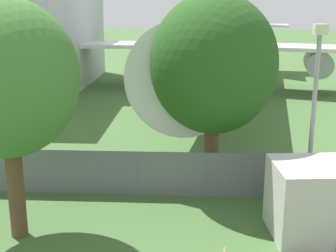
{
  "coord_description": "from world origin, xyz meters",
  "views": [
    {
      "loc": [
        -0.41,
        -5.74,
        7.33
      ],
      "look_at": [
        -1.54,
        14.09,
        2.0
      ],
      "focal_mm": 50.0,
      "sensor_mm": 36.0,
      "label": 1
    }
  ],
  "objects_px": {
    "airplane": "(228,40)",
    "portable_cabin": "(323,200)",
    "tree_behind_benches": "(6,79)",
    "tree_near_hangar": "(213,65)"
  },
  "relations": [
    {
      "from": "airplane",
      "to": "portable_cabin",
      "type": "bearing_deg",
      "value": 12.5
    },
    {
      "from": "airplane",
      "to": "tree_behind_benches",
      "type": "xyz_separation_m",
      "value": [
        -8.23,
        -24.63,
        0.79
      ]
    },
    {
      "from": "tree_near_hangar",
      "to": "tree_behind_benches",
      "type": "xyz_separation_m",
      "value": [
        -6.29,
        -4.66,
        0.14
      ]
    },
    {
      "from": "tree_near_hangar",
      "to": "airplane",
      "type": "bearing_deg",
      "value": 84.46
    },
    {
      "from": "tree_near_hangar",
      "to": "tree_behind_benches",
      "type": "height_order",
      "value": "tree_near_hangar"
    },
    {
      "from": "airplane",
      "to": "portable_cabin",
      "type": "relative_size",
      "value": 12.07
    },
    {
      "from": "airplane",
      "to": "tree_behind_benches",
      "type": "height_order",
      "value": "airplane"
    },
    {
      "from": "airplane",
      "to": "portable_cabin",
      "type": "height_order",
      "value": "airplane"
    },
    {
      "from": "airplane",
      "to": "tree_near_hangar",
      "type": "xyz_separation_m",
      "value": [
        -1.94,
        -19.97,
        0.65
      ]
    },
    {
      "from": "airplane",
      "to": "tree_behind_benches",
      "type": "distance_m",
      "value": 25.98
    }
  ]
}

